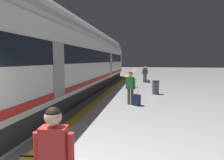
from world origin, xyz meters
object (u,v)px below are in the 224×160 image
object	(u,v)px
high_speed_train	(72,56)
suitcase_near	(136,99)
passenger_near	(130,86)
waste_bin	(156,87)
passenger_mid	(145,73)
duffel_bag_mid	(148,81)

from	to	relation	value
high_speed_train	suitcase_near	size ratio (longest dim) A/B	33.27
passenger_near	high_speed_train	bearing A→B (deg)	153.53
suitcase_near	waste_bin	bearing A→B (deg)	72.06
high_speed_train	passenger_mid	world-z (taller)	high_speed_train
high_speed_train	duffel_bag_mid	distance (m)	9.53
high_speed_train	passenger_mid	distance (m)	9.38
passenger_near	passenger_mid	size ratio (longest dim) A/B	0.96
passenger_near	waste_bin	bearing A→B (deg)	66.25
suitcase_near	passenger_mid	world-z (taller)	passenger_mid
high_speed_train	waste_bin	size ratio (longest dim) A/B	34.60
duffel_bag_mid	waste_bin	world-z (taller)	waste_bin
suitcase_near	duffel_bag_mid	xyz separation A→B (m)	(0.70, 9.93, -0.16)
passenger_near	duffel_bag_mid	distance (m)	9.85
duffel_bag_mid	waste_bin	size ratio (longest dim) A/B	0.48
passenger_mid	waste_bin	xyz separation A→B (m)	(0.72, -6.74, -0.55)
high_speed_train	duffel_bag_mid	xyz separation A→B (m)	(4.93, 7.81, -2.35)
passenger_near	duffel_bag_mid	world-z (taller)	passenger_near
suitcase_near	duffel_bag_mid	distance (m)	9.96
passenger_near	passenger_mid	xyz separation A→B (m)	(0.70, 9.97, 0.04)
passenger_mid	waste_bin	bearing A→B (deg)	-83.90
high_speed_train	waste_bin	world-z (taller)	high_speed_train
high_speed_train	suitcase_near	world-z (taller)	high_speed_train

